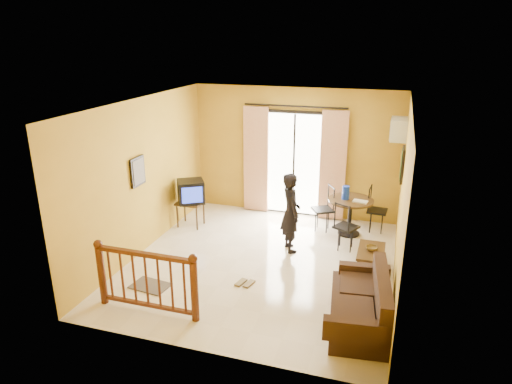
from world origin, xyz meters
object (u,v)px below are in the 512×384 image
(standing_person, at_px, (291,212))
(dining_table, at_px, (350,207))
(coffee_table, at_px, (371,256))
(television, at_px, (191,191))
(sofa, at_px, (363,306))

(standing_person, bearing_deg, dining_table, -73.02)
(coffee_table, bearing_deg, television, 167.92)
(coffee_table, relative_size, standing_person, 0.53)
(dining_table, height_order, coffee_table, dining_table)
(coffee_table, xyz_separation_m, standing_person, (-1.49, 0.31, 0.51))
(sofa, bearing_deg, television, 139.97)
(dining_table, distance_m, sofa, 3.08)
(sofa, bearing_deg, coffee_table, 83.47)
(standing_person, bearing_deg, sofa, -172.86)
(television, distance_m, coffee_table, 3.84)
(television, relative_size, dining_table, 0.76)
(coffee_table, height_order, standing_person, standing_person)
(television, bearing_deg, dining_table, -21.41)
(sofa, bearing_deg, standing_person, 120.54)
(coffee_table, bearing_deg, standing_person, 168.13)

